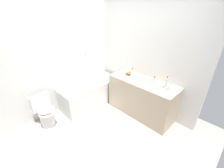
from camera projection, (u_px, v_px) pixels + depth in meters
name	position (u px, v px, depth m)	size (l,w,h in m)	color
ground_plane	(95.00, 131.00, 2.92)	(3.86, 3.86, 0.00)	#9E9389
wall_back_tiled	(56.00, 58.00, 3.13)	(3.26, 0.10, 2.53)	silver
wall_right_mirror	(143.00, 56.00, 3.26)	(0.10, 2.79, 2.53)	silver
bathtub	(90.00, 92.00, 3.68)	(1.53, 0.65, 1.30)	silver
toilet	(45.00, 112.00, 2.96)	(0.37, 0.48, 0.68)	white
vanity_counter	(141.00, 98.00, 3.27)	(0.57, 1.51, 0.84)	tan
sink_basin	(140.00, 80.00, 3.07)	(0.31, 0.31, 0.06)	white
sink_faucet	(145.00, 77.00, 3.18)	(0.11, 0.15, 0.07)	#B8B8BD
water_bottle_0	(132.00, 73.00, 3.22)	(0.06, 0.06, 0.21)	silver
water_bottle_1	(167.00, 83.00, 2.75)	(0.06, 0.06, 0.25)	silver
water_bottle_2	(154.00, 81.00, 2.88)	(0.07, 0.07, 0.18)	silver
drinking_glass_0	(158.00, 85.00, 2.82)	(0.07, 0.07, 0.10)	white
drinking_glass_1	(169.00, 88.00, 2.69)	(0.06, 0.06, 0.10)	white
drinking_glass_2	(150.00, 80.00, 2.99)	(0.07, 0.07, 0.10)	white
amenity_basket	(129.00, 74.00, 3.37)	(0.14, 0.10, 0.05)	brown
soap_dish	(121.00, 72.00, 3.49)	(0.09, 0.06, 0.02)	white
bath_mat	(102.00, 113.00, 3.42)	(0.66, 0.35, 0.01)	white
toilet_paper_roll	(37.00, 127.00, 2.97)	(0.11, 0.11, 0.10)	white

